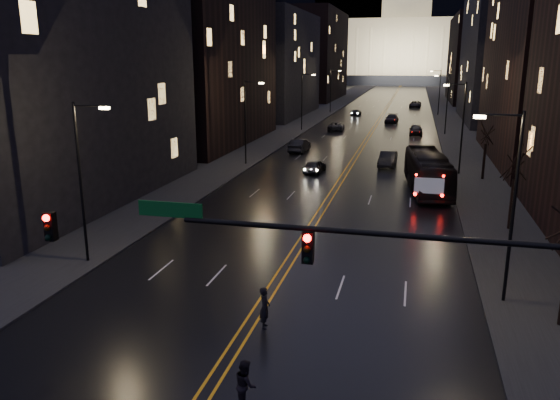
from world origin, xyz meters
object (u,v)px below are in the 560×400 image
Objects in this scene: oncoming_car_a at (315,166)px; pedestrian_a at (265,308)px; receding_car_a at (388,159)px; traffic_signal at (387,270)px; bus at (428,172)px; oncoming_car_b at (300,146)px; pedestrian_b at (245,384)px.

oncoming_car_a is 2.18× the size of pedestrian_a.
receding_car_a reaches higher than oncoming_car_a.
traffic_signal is 1.44× the size of bus.
oncoming_car_b is at bearing 151.74° from receding_car_a.
pedestrian_b reaches higher than receding_car_a.
pedestrian_a is 1.06× the size of pedestrian_b.
pedestrian_a reaches higher than oncoming_car_b.
bus is 11.27m from receding_car_a.
bus reaches higher than oncoming_car_a.
receding_car_a is 43.52m from pedestrian_b.
oncoming_car_a is 2.32× the size of pedestrian_b.
pedestrian_a is at bearing -111.03° from bus.
oncoming_car_a is 0.85× the size of receding_car_a.
bus is at bearing -26.19° from pedestrian_a.
oncoming_car_b reaches higher than receding_car_a.
bus is at bearing 159.20° from oncoming_car_a.
oncoming_car_a is at bearing -5.13° from pedestrian_a.
oncoming_car_a is 32.98m from pedestrian_a.
oncoming_car_a is 8.70m from receding_car_a.
receding_car_a is at bearing 92.66° from traffic_signal.
pedestrian_a is at bearing -19.20° from pedestrian_b.
pedestrian_b reaches higher than oncoming_car_a.
oncoming_car_a is at bearing 147.37° from bus.
traffic_signal reaches higher than bus.
pedestrian_a is at bearing 101.87° from oncoming_car_a.
traffic_signal is at bearing -99.90° from bus.
traffic_signal is at bearing 107.67° from oncoming_car_b.
oncoming_car_b is (-14.91, 17.24, -0.86)m from bus.
bus is (1.91, 32.45, -3.43)m from traffic_signal.
bus is at bearing -38.75° from pedestrian_b.
pedestrian_a reaches higher than oncoming_car_a.
pedestrian_b reaches higher than oncoming_car_b.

